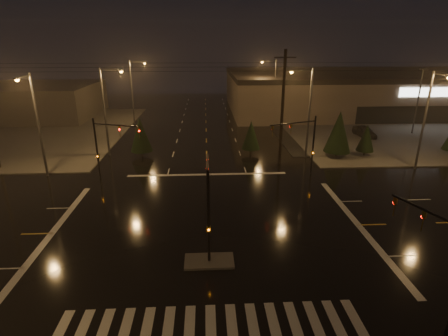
% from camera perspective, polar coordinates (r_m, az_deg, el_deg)
% --- Properties ---
extents(ground, '(140.00, 140.00, 0.00)m').
position_cam_1_polar(ground, '(25.45, -2.55, -9.94)').
color(ground, black).
rests_on(ground, ground).
extents(sidewalk_ne, '(36.00, 36.00, 0.12)m').
position_cam_1_polar(sidewalk_ne, '(61.44, 26.46, 5.98)').
color(sidewalk_ne, '#4A4742').
rests_on(sidewalk_ne, ground).
extents(sidewalk_nw, '(36.00, 36.00, 0.12)m').
position_cam_1_polar(sidewalk_nw, '(61.37, -32.32, 4.96)').
color(sidewalk_nw, '#4A4742').
rests_on(sidewalk_nw, ground).
extents(median_island, '(3.00, 1.60, 0.15)m').
position_cam_1_polar(median_island, '(22.02, -2.42, -14.95)').
color(median_island, '#4A4742').
rests_on(median_island, ground).
extents(crosswalk, '(15.00, 2.60, 0.01)m').
position_cam_1_polar(crosswalk, '(18.19, -2.18, -24.16)').
color(crosswalk, beige).
rests_on(crosswalk, ground).
extents(stop_bar_far, '(16.00, 0.50, 0.01)m').
position_cam_1_polar(stop_bar_far, '(35.41, -2.76, -1.05)').
color(stop_bar_far, beige).
rests_on(stop_bar_far, ground).
extents(parking_lot, '(50.00, 24.00, 0.08)m').
position_cam_1_polar(parking_lot, '(62.43, 31.34, 5.33)').
color(parking_lot, black).
rests_on(parking_lot, ground).
extents(retail_building, '(60.20, 28.30, 7.20)m').
position_cam_1_polar(retail_building, '(77.08, 24.54, 11.58)').
color(retail_building, '#6D5E4E').
rests_on(retail_building, ground).
extents(commercial_block, '(30.00, 18.00, 5.60)m').
position_cam_1_polar(commercial_block, '(73.64, -31.82, 9.27)').
color(commercial_block, '#423D3A').
rests_on(commercial_block, ground).
extents(signal_mast_median, '(0.25, 4.59, 6.00)m').
position_cam_1_polar(signal_mast_median, '(20.99, -2.61, -5.21)').
color(signal_mast_median, black).
rests_on(signal_mast_median, ground).
extents(signal_mast_ne, '(4.84, 1.86, 6.00)m').
position_cam_1_polar(signal_mast_ne, '(34.75, 13.05, 4.60)').
color(signal_mast_ne, black).
rests_on(signal_mast_ne, ground).
extents(signal_mast_nw, '(4.84, 1.86, 6.00)m').
position_cam_1_polar(signal_mast_nw, '(34.71, -18.77, 4.03)').
color(signal_mast_nw, black).
rests_on(signal_mast_nw, ground).
extents(signal_mast_se, '(1.55, 3.87, 6.00)m').
position_cam_1_polar(signal_mast_se, '(18.38, 32.44, -12.65)').
color(signal_mast_se, black).
rests_on(signal_mast_se, ground).
extents(streetlight_1, '(2.77, 0.32, 10.00)m').
position_cam_1_polar(streetlight_1, '(42.15, -18.59, 9.52)').
color(streetlight_1, '#38383A').
rests_on(streetlight_1, ground).
extents(streetlight_2, '(2.77, 0.32, 10.00)m').
position_cam_1_polar(streetlight_2, '(57.58, -14.54, 12.44)').
color(streetlight_2, '#38383A').
rests_on(streetlight_2, ground).
extents(streetlight_3, '(2.77, 0.32, 10.00)m').
position_cam_1_polar(streetlight_3, '(40.29, 13.38, 9.58)').
color(streetlight_3, '#38383A').
rests_on(streetlight_3, ground).
extents(streetlight_4, '(2.77, 0.32, 10.00)m').
position_cam_1_polar(streetlight_4, '(59.56, 8.04, 13.10)').
color(streetlight_4, '#38383A').
rests_on(streetlight_4, ground).
extents(streetlight_5, '(0.32, 2.77, 10.00)m').
position_cam_1_polar(streetlight_5, '(37.51, -28.38, 7.00)').
color(streetlight_5, '#38383A').
rests_on(streetlight_5, ground).
extents(streetlight_6, '(0.32, 2.77, 10.00)m').
position_cam_1_polar(streetlight_6, '(40.50, 30.28, 7.47)').
color(streetlight_6, '#38383A').
rests_on(streetlight_6, ground).
extents(utility_pole_1, '(2.20, 0.32, 12.00)m').
position_cam_1_polar(utility_pole_1, '(37.54, 9.52, 9.62)').
color(utility_pole_1, black).
rests_on(utility_pole_1, ground).
extents(conifer_0, '(3.01, 3.01, 5.40)m').
position_cam_1_polar(conifer_0, '(42.02, 18.22, 5.68)').
color(conifer_0, black).
rests_on(conifer_0, ground).
extents(conifer_1, '(1.99, 1.99, 3.81)m').
position_cam_1_polar(conifer_1, '(43.57, 22.21, 4.60)').
color(conifer_1, black).
rests_on(conifer_1, ground).
extents(conifer_3, '(2.51, 2.51, 4.62)m').
position_cam_1_polar(conifer_3, '(41.33, -13.46, 5.35)').
color(conifer_3, black).
rests_on(conifer_3, ground).
extents(conifer_4, '(2.16, 2.16, 4.08)m').
position_cam_1_polar(conifer_4, '(41.23, 4.43, 5.41)').
color(conifer_4, black).
rests_on(conifer_4, ground).
extents(car_parked, '(2.13, 4.68, 1.56)m').
position_cam_1_polar(car_parked, '(53.21, 21.96, 5.55)').
color(car_parked, black).
rests_on(car_parked, ground).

